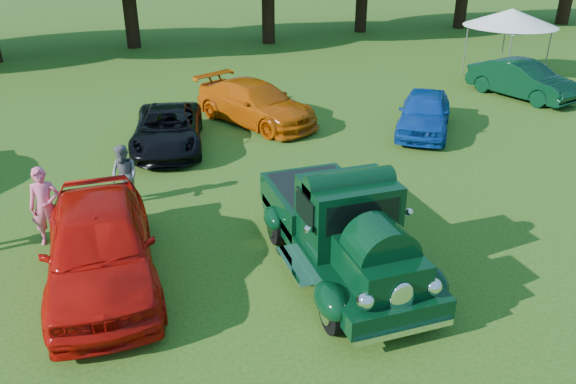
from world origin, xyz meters
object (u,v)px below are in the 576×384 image
object	(u,v)px
back_car_black	(168,129)
spectator_grey	(124,176)
hero_pickup	(342,230)
red_convertible	(100,244)
back_car_orange	(256,103)
spectator_pink	(45,206)
back_car_blue	(424,112)
back_car_green	(522,80)
canopy_tent	(511,18)

from	to	relation	value
back_car_black	spectator_grey	distance (m)	3.90
hero_pickup	red_convertible	bearing A→B (deg)	167.45
hero_pickup	back_car_orange	world-z (taller)	hero_pickup
hero_pickup	spectator_pink	distance (m)	6.28
spectator_pink	spectator_grey	world-z (taller)	spectator_pink
red_convertible	spectator_grey	xyz separation A→B (m)	(0.67, 3.33, -0.08)
hero_pickup	back_car_orange	bearing A→B (deg)	84.62
back_car_black	back_car_orange	distance (m)	3.52
red_convertible	back_car_blue	xyz separation A→B (m)	(10.40, 5.66, -0.16)
red_convertible	spectator_grey	bearing A→B (deg)	79.17
hero_pickup	back_car_black	bearing A→B (deg)	106.35
back_car_black	back_car_blue	size ratio (longest dim) A/B	1.10
spectator_pink	spectator_grey	bearing A→B (deg)	41.87
hero_pickup	spectator_pink	world-z (taller)	hero_pickup
red_convertible	spectator_pink	bearing A→B (deg)	118.75
red_convertible	spectator_pink	xyz separation A→B (m)	(-1.04, 1.93, 0.04)
hero_pickup	back_car_blue	bearing A→B (deg)	48.53
red_convertible	spectator_pink	world-z (taller)	spectator_pink
back_car_black	spectator_grey	size ratio (longest dim) A/B	2.88
red_convertible	back_car_orange	size ratio (longest dim) A/B	1.01
back_car_green	spectator_pink	bearing A→B (deg)	-176.25
hero_pickup	back_car_blue	size ratio (longest dim) A/B	1.30
hero_pickup	red_convertible	world-z (taller)	hero_pickup
back_car_orange	spectator_pink	size ratio (longest dim) A/B	2.77
hero_pickup	canopy_tent	size ratio (longest dim) A/B	1.11
red_convertible	back_car_blue	size ratio (longest dim) A/B	1.24
back_car_blue	canopy_tent	xyz separation A→B (m)	(7.27, 5.31, 1.92)
red_convertible	spectator_pink	size ratio (longest dim) A/B	2.80
hero_pickup	spectator_pink	size ratio (longest dim) A/B	2.95
back_car_blue	spectator_pink	distance (m)	12.03
back_car_orange	spectator_grey	world-z (taller)	spectator_grey
back_car_black	canopy_tent	world-z (taller)	canopy_tent
back_car_blue	canopy_tent	size ratio (longest dim) A/B	0.86
spectator_grey	canopy_tent	bearing A→B (deg)	75.47
back_car_black	back_car_blue	bearing A→B (deg)	2.35
back_car_green	back_car_orange	bearing A→B (deg)	162.57
hero_pickup	back_car_green	bearing A→B (deg)	37.64
back_car_orange	canopy_tent	bearing A→B (deg)	-14.63
back_car_green	canopy_tent	size ratio (longest dim) A/B	0.93
hero_pickup	back_car_black	distance (m)	8.26
back_car_black	back_car_green	xyz separation A→B (m)	(14.06, 1.14, 0.11)
hero_pickup	spectator_grey	size ratio (longest dim) A/B	3.40
hero_pickup	back_car_green	world-z (taller)	hero_pickup
back_car_black	back_car_orange	size ratio (longest dim) A/B	0.90
red_convertible	spectator_grey	distance (m)	3.39
back_car_orange	spectator_pink	xyz separation A→B (m)	(-6.43, -6.44, 0.17)
back_car_orange	back_car_blue	world-z (taller)	back_car_orange
hero_pickup	canopy_tent	bearing A→B (deg)	42.32
back_car_black	canopy_tent	xyz separation A→B (m)	(15.48, 4.06, 1.99)
red_convertible	back_car_green	distance (m)	18.14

